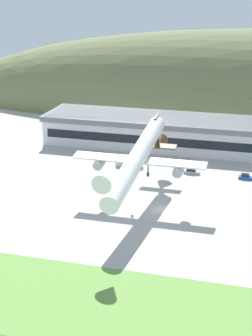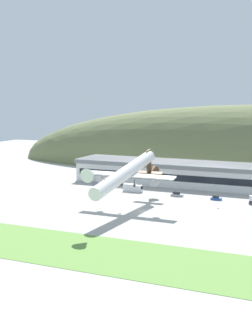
% 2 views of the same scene
% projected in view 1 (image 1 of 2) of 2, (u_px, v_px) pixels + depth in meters
% --- Properties ---
extents(ground_plane, '(406.28, 406.28, 0.00)m').
position_uv_depth(ground_plane, '(163.00, 210.00, 133.64)').
color(ground_plane, '#ADAAA3').
extents(grass_strip_foreground, '(365.65, 24.64, 0.08)m').
position_uv_depth(grass_strip_foreground, '(110.00, 306.00, 94.83)').
color(grass_strip_foreground, '#669342').
rests_on(grass_strip_foreground, ground_plane).
extents(terminal_building, '(90.20, 20.22, 9.65)m').
position_uv_depth(terminal_building, '(182.00, 131.00, 180.02)').
color(terminal_building, silver).
rests_on(terminal_building, ground_plane).
extents(cargo_airplane, '(32.29, 53.80, 11.50)m').
position_uv_depth(cargo_airplane, '(138.00, 158.00, 131.79)').
color(cargo_airplane, white).
extents(service_car_0, '(3.87, 2.00, 1.44)m').
position_uv_depth(service_car_0, '(246.00, 177.00, 153.63)').
color(service_car_0, '#264C99').
rests_on(service_car_0, ground_plane).
extents(service_car_1, '(4.54, 1.79, 1.56)m').
position_uv_depth(service_car_1, '(192.00, 171.00, 157.73)').
color(service_car_1, '#999EA3').
rests_on(service_car_1, ground_plane).
extents(box_truck, '(7.79, 2.41, 2.99)m').
position_uv_depth(box_truck, '(129.00, 161.00, 163.79)').
color(box_truck, silver).
rests_on(box_truck, ground_plane).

